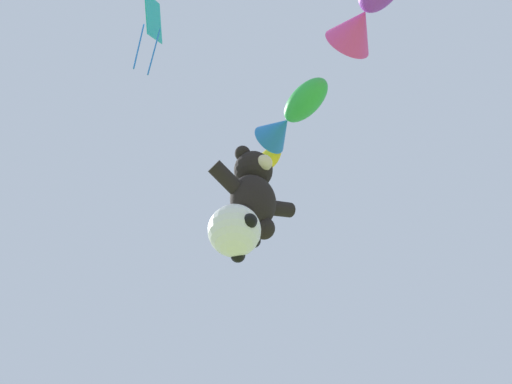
{
  "coord_description": "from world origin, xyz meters",
  "views": [
    {
      "loc": [
        -5.06,
        0.73,
        1.39
      ],
      "look_at": [
        -0.09,
        6.73,
        9.04
      ],
      "focal_mm": 40.0,
      "sensor_mm": 36.0,
      "label": 1
    }
  ],
  "objects": [
    {
      "name": "teddy_bear_kite",
      "position": [
        0.15,
        7.11,
        9.51
      ],
      "size": [
        2.15,
        0.95,
        2.18
      ],
      "color": "black"
    },
    {
      "name": "soccer_ball_kite",
      "position": [
        -0.46,
        6.88,
        7.95
      ],
      "size": [
        1.05,
        1.04,
        0.96
      ],
      "color": "white"
    },
    {
      "name": "fish_kite_goldfin",
      "position": [
        1.2,
        8.19,
        11.73
      ],
      "size": [
        0.66,
        1.56,
        0.57
      ],
      "color": "yellow"
    },
    {
      "name": "fish_kite_emerald",
      "position": [
        0.66,
        6.37,
        11.66
      ],
      "size": [
        0.92,
        2.1,
        0.83
      ],
      "color": "green"
    },
    {
      "name": "fish_kite_violet",
      "position": [
        -0.01,
        3.41,
        11.65
      ],
      "size": [
        1.53,
        2.33,
        0.99
      ],
      "color": "purple"
    },
    {
      "name": "diamond_kite",
      "position": [
        -2.77,
        7.09,
        12.89
      ],
      "size": [
        1.01,
        0.86,
        2.9
      ],
      "color": "#19ADB2"
    }
  ]
}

